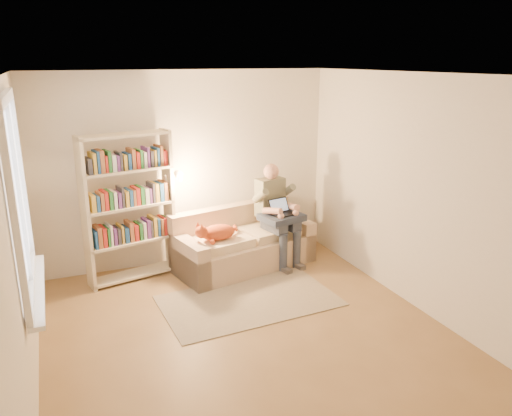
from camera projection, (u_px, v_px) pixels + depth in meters
name	position (u px, v px, depth m)	size (l,w,h in m)	color
floor	(250.00, 336.00, 5.12)	(4.50, 4.50, 0.00)	olive
ceiling	(248.00, 74.00, 4.37)	(4.00, 4.50, 0.02)	white
wall_left	(18.00, 244.00, 4.01)	(0.02, 4.50, 2.60)	silver
wall_right	(418.00, 194.00, 5.48)	(0.02, 4.50, 2.60)	silver
wall_back	(187.00, 169.00, 6.73)	(4.00, 0.02, 2.60)	silver
wall_front	(400.00, 329.00, 2.76)	(4.00, 0.02, 2.60)	silver
window	(25.00, 227.00, 4.18)	(0.12, 1.52, 1.69)	white
sofa	(243.00, 246.00, 6.79)	(2.00, 1.21, 0.79)	#C6AB8C
person	(276.00, 209.00, 6.78)	(0.49, 0.67, 1.37)	gray
cat	(218.00, 232.00, 6.36)	(0.66, 0.34, 0.25)	orange
blanket	(281.00, 217.00, 6.69)	(0.53, 0.43, 0.09)	#252E42
laptop	(280.00, 210.00, 6.67)	(0.35, 0.33, 0.24)	black
bookshelf	(129.00, 200.00, 6.19)	(1.29, 0.51, 1.89)	beige
rug	(249.00, 301.00, 5.85)	(2.01, 1.19, 0.01)	gray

